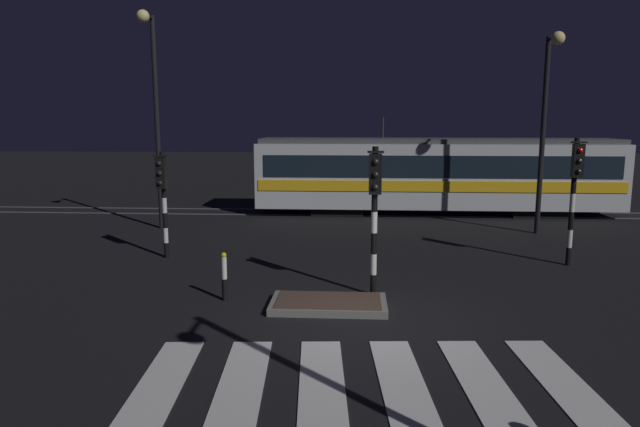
{
  "coord_description": "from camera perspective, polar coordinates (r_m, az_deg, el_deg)",
  "views": [
    {
      "loc": [
        -0.2,
        -10.84,
        4.02
      ],
      "look_at": [
        -1.18,
        4.88,
        1.4
      ],
      "focal_mm": 31.59,
      "sensor_mm": 36.0,
      "label": 1
    }
  ],
  "objects": [
    {
      "name": "street_lamp_trackside_right",
      "position": [
        21.06,
        21.99,
        9.75
      ],
      "size": [
        0.44,
        1.21,
        6.87
      ],
      "color": "black",
      "rests_on": "ground"
    },
    {
      "name": "traffic_island",
      "position": [
        12.34,
        0.88,
        -9.14
      ],
      "size": [
        2.5,
        1.34,
        0.18
      ],
      "color": "slate",
      "rests_on": "ground"
    },
    {
      "name": "ground_plane",
      "position": [
        11.57,
        4.4,
        -10.93
      ],
      "size": [
        120.0,
        120.0,
        0.0
      ],
      "primitive_type": "plane",
      "color": "black"
    },
    {
      "name": "crosswalk_zebra",
      "position": [
        8.43,
        4.73,
        -18.99
      ],
      "size": [
        7.23,
        5.24,
        0.02
      ],
      "color": "silver",
      "rests_on": "ground"
    },
    {
      "name": "rail_near",
      "position": [
        23.91,
        3.99,
        -0.22
      ],
      "size": [
        80.0,
        0.12,
        0.03
      ],
      "primitive_type": "cube",
      "color": "#59595E",
      "rests_on": "ground"
    },
    {
      "name": "traffic_light_median_centre",
      "position": [
        12.7,
        5.57,
        1.47
      ],
      "size": [
        0.36,
        0.42,
        3.44
      ],
      "color": "black",
      "rests_on": "ground"
    },
    {
      "name": "street_lamp_trackside_left",
      "position": [
        21.44,
        -16.5,
        11.28
      ],
      "size": [
        0.44,
        1.21,
        7.72
      ],
      "color": "black",
      "rests_on": "ground"
    },
    {
      "name": "bollard_island_edge",
      "position": [
        12.87,
        -9.67,
        -6.29
      ],
      "size": [
        0.12,
        0.12,
        1.11
      ],
      "color": "black",
      "rests_on": "ground"
    },
    {
      "name": "traffic_light_corner_far_right",
      "position": [
        16.85,
        24.42,
        2.86
      ],
      "size": [
        0.36,
        0.42,
        3.54
      ],
      "color": "black",
      "rests_on": "ground"
    },
    {
      "name": "traffic_light_corner_far_left",
      "position": [
        16.88,
        -15.66,
        2.43
      ],
      "size": [
        0.36,
        0.42,
        3.13
      ],
      "color": "black",
      "rests_on": "ground"
    },
    {
      "name": "rail_far",
      "position": [
        25.32,
        3.96,
        0.32
      ],
      "size": [
        80.0,
        0.12,
        0.03
      ],
      "primitive_type": "cube",
      "color": "#59595E",
      "rests_on": "ground"
    },
    {
      "name": "tram",
      "position": [
        24.63,
        11.63,
        3.96
      ],
      "size": [
        15.4,
        2.58,
        4.15
      ],
      "color": "silver",
      "rests_on": "ground"
    }
  ]
}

